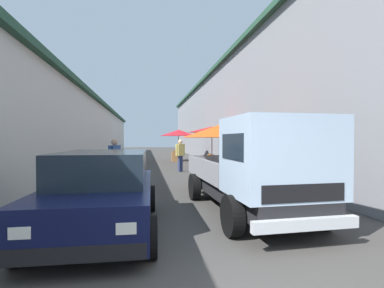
% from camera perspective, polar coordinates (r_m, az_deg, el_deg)
% --- Properties ---
extents(ground, '(90.00, 90.00, 0.00)m').
position_cam_1_polar(ground, '(15.57, -6.16, -5.24)').
color(ground, '#3D3A38').
extents(building_left_whitewash, '(49.80, 7.50, 4.37)m').
position_cam_1_polar(building_left_whitewash, '(18.91, -29.79, 2.39)').
color(building_left_whitewash, beige).
rests_on(building_left_whitewash, ground).
extents(building_right_concrete, '(49.80, 7.50, 6.68)m').
position_cam_1_polar(building_right_concrete, '(19.63, 15.85, 5.81)').
color(building_right_concrete, gray).
rests_on(building_right_concrete, ground).
extents(fruit_stall_far_right, '(2.47, 2.47, 2.23)m').
position_cam_1_polar(fruit_stall_far_right, '(9.32, 5.58, 1.19)').
color(fruit_stall_far_right, '#9E9EA3').
rests_on(fruit_stall_far_right, ground).
extents(fruit_stall_near_right, '(2.69, 2.69, 2.46)m').
position_cam_1_polar(fruit_stall_near_right, '(15.95, 3.98, 1.89)').
color(fruit_stall_near_right, '#9E9EA3').
rests_on(fruit_stall_near_right, ground).
extents(fruit_stall_far_left, '(2.77, 2.77, 2.47)m').
position_cam_1_polar(fruit_stall_far_left, '(21.54, -2.75, 1.78)').
color(fruit_stall_far_left, '#9E9EA3').
rests_on(fruit_stall_far_left, ground).
extents(hatchback_car, '(3.94, 1.98, 1.45)m').
position_cam_1_polar(hatchback_car, '(5.55, -17.35, -8.89)').
color(hatchback_car, '#0F1438').
rests_on(hatchback_car, ground).
extents(delivery_truck, '(4.99, 2.13, 2.08)m').
position_cam_1_polar(delivery_truck, '(5.95, 13.80, -5.27)').
color(delivery_truck, black).
rests_on(delivery_truck, ground).
extents(vendor_by_crates, '(0.60, 0.40, 1.69)m').
position_cam_1_polar(vendor_by_crates, '(10.63, -15.24, -2.82)').
color(vendor_by_crates, navy).
rests_on(vendor_by_crates, ground).
extents(vendor_in_shade, '(0.46, 0.53, 1.67)m').
position_cam_1_polar(vendor_in_shade, '(14.78, -2.35, -1.80)').
color(vendor_in_shade, navy).
rests_on(vendor_in_shade, ground).
extents(parked_scooter, '(1.69, 0.48, 1.14)m').
position_cam_1_polar(parked_scooter, '(10.55, 13.49, -5.78)').
color(parked_scooter, black).
rests_on(parked_scooter, ground).
extents(plastic_stool, '(0.30, 0.30, 0.43)m').
position_cam_1_polar(plastic_stool, '(11.75, 9.14, -5.67)').
color(plastic_stool, '#194CB2').
rests_on(plastic_stool, ground).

